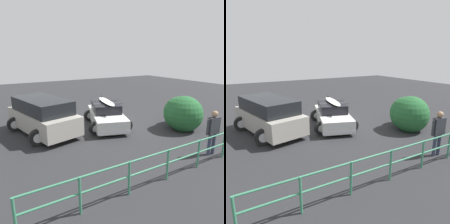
# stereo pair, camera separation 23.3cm
# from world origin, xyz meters

# --- Properties ---
(ground_plane) EXTENTS (44.00, 44.00, 0.02)m
(ground_plane) POSITION_xyz_m (0.00, 0.00, -0.01)
(ground_plane) COLOR #28282B
(ground_plane) RESTS_ON ground
(sedan_car) EXTENTS (3.00, 4.27, 1.58)m
(sedan_car) POSITION_xyz_m (0.03, 0.28, 0.62)
(sedan_car) COLOR silver
(sedan_car) RESTS_ON ground
(suv_car) EXTENTS (3.20, 4.75, 1.80)m
(suv_car) POSITION_xyz_m (3.37, -0.38, 0.93)
(suv_car) COLOR #9E998E
(suv_car) RESTS_ON ground
(person_bystander) EXTENTS (0.71, 0.25, 1.82)m
(person_bystander) POSITION_xyz_m (-1.75, 5.64, 1.09)
(person_bystander) COLOR #33384C
(person_bystander) RESTS_ON ground
(railing_fence) EXTENTS (10.65, 0.12, 1.05)m
(railing_fence) POSITION_xyz_m (0.34, 6.05, 0.69)
(railing_fence) COLOR #387F5B
(railing_fence) RESTS_ON ground
(bush_near_left) EXTENTS (2.57, 2.37, 1.93)m
(bush_near_left) POSITION_xyz_m (-3.35, 2.70, 0.84)
(bush_near_left) COLOR brown
(bush_near_left) RESTS_ON ground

